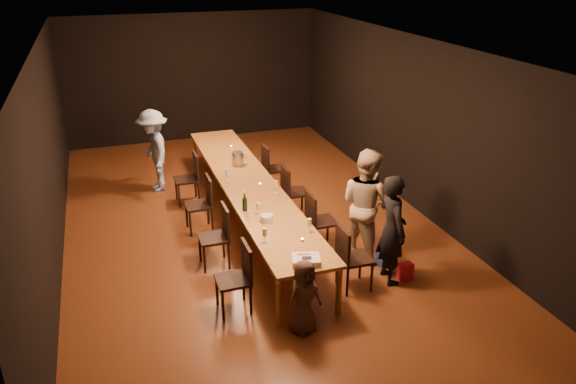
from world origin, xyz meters
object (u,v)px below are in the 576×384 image
object	(u,v)px
chair_right_2	(296,191)
birthday_cake	(306,260)
champagne_bottle	(245,201)
woman_birthday	(392,229)
chair_left_3	(186,179)
child	(304,297)
table	(248,185)
man_blue	(154,151)
chair_left_2	(198,205)
woman_tan	(366,204)
chair_right_1	(322,221)
chair_left_0	(233,279)
plate_stack	(267,218)
ice_bucket	(238,158)
chair_right_0	(355,258)
chair_left_1	(213,237)
chair_right_3	(275,168)

from	to	relation	value
chair_right_2	birthday_cake	size ratio (longest dim) A/B	2.30
champagne_bottle	woman_birthday	bearing A→B (deg)	-37.27
chair_right_2	chair_left_3	distance (m)	2.08
chair_right_2	child	bearing A→B (deg)	-17.82
table	man_blue	xyz separation A→B (m)	(-1.31, 1.99, 0.09)
table	chair_left_3	size ratio (longest dim) A/B	6.45
chair_left_2	man_blue	world-z (taller)	man_blue
woman_tan	child	world-z (taller)	woman_tan
chair_right_1	birthday_cake	xyz separation A→B (m)	(-0.85, -1.56, 0.32)
man_blue	chair_right_2	bearing A→B (deg)	41.80
chair_left_0	woman_tan	distance (m)	2.39
chair_right_2	plate_stack	size ratio (longest dim) A/B	5.19
plate_stack	champagne_bottle	xyz separation A→B (m)	(-0.20, 0.46, 0.10)
chair_left_3	woman_tan	size ratio (longest dim) A/B	0.55
champagne_bottle	ice_bucket	xyz separation A→B (m)	(0.37, 1.94, -0.04)
chair_right_0	chair_right_1	bearing A→B (deg)	180.00
chair_left_3	man_blue	bearing A→B (deg)	30.39
table	chair_left_1	bearing A→B (deg)	-125.31
chair_right_2	chair_left_1	xyz separation A→B (m)	(-1.70, -1.20, 0.00)
ice_bucket	plate_stack	bearing A→B (deg)	-94.11
chair_right_2	chair_right_0	bearing A→B (deg)	-0.00
man_blue	ice_bucket	size ratio (longest dim) A/B	6.83
table	birthday_cake	bearing A→B (deg)	-89.97
chair_left_1	child	distance (m)	2.01
champagne_bottle	child	bearing A→B (deg)	-84.71
chair_right_0	ice_bucket	size ratio (longest dim) A/B	3.99
child	chair_right_0	bearing A→B (deg)	13.13
chair_left_1	champagne_bottle	distance (m)	0.69
chair_right_2	woman_tan	distance (m)	1.75
table	woman_tan	size ratio (longest dim) A/B	3.52
woman_tan	ice_bucket	bearing A→B (deg)	5.37
chair_right_2	child	world-z (taller)	child
woman_birthday	plate_stack	world-z (taller)	woman_birthday
birthday_cake	table	bearing A→B (deg)	105.20
chair_right_0	chair_right_3	bearing A→B (deg)	180.00
chair_right_0	champagne_bottle	xyz separation A→B (m)	(-1.18, 1.34, 0.44)
woman_tan	chair_right_0	bearing A→B (deg)	123.46
chair_left_2	child	distance (m)	3.17
table	chair_right_0	size ratio (longest dim) A/B	6.45
chair_left_0	chair_left_2	distance (m)	2.40
table	woman_birthday	distance (m)	2.77
child	ice_bucket	distance (m)	3.98
chair_right_1	man_blue	xyz separation A→B (m)	(-2.16, 3.19, 0.33)
chair_right_3	child	distance (m)	4.40
man_blue	woman_tan	bearing A→B (deg)	31.04
woman_birthday	woman_tan	world-z (taller)	woman_tan
chair_left_2	woman_tan	size ratio (longest dim) A/B	0.55
woman_tan	ice_bucket	world-z (taller)	woman_tan
birthday_cake	man_blue	bearing A→B (deg)	120.64
chair_right_3	chair_left_3	world-z (taller)	same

